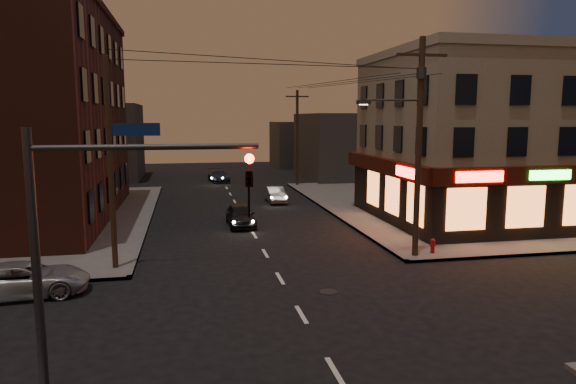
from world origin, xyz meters
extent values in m
plane|color=black|center=(0.00, 0.00, 0.00)|extent=(120.00, 120.00, 0.00)
cube|color=#514F4C|center=(18.00, 19.00, 0.07)|extent=(24.00, 28.00, 0.15)
cube|color=gray|center=(16.00, 13.50, 5.15)|extent=(15.00, 12.00, 10.00)
cube|color=gray|center=(16.00, 13.50, 10.40)|extent=(15.20, 12.20, 0.50)
cube|color=black|center=(16.00, 7.55, 1.85)|extent=(15.12, 0.25, 3.40)
cube|color=black|center=(8.55, 13.50, 1.85)|extent=(0.25, 12.12, 3.40)
cube|color=#3A1009|center=(16.00, 7.25, 3.65)|extent=(15.60, 0.50, 0.90)
cube|color=#3A1009|center=(8.25, 13.50, 3.65)|extent=(0.50, 12.60, 0.90)
cube|color=#FF140C|center=(10.70, 6.98, 3.65)|extent=(2.60, 0.06, 0.55)
cube|color=#26FF3F|center=(14.70, 6.98, 3.65)|extent=(2.40, 0.06, 0.50)
cube|color=#FF140C|center=(7.98, 9.70, 3.65)|extent=(0.06, 2.60, 0.55)
cube|color=orange|center=(15.40, 7.40, 1.95)|extent=(12.40, 0.08, 2.20)
cube|color=orange|center=(8.40, 12.50, 1.95)|extent=(0.08, 8.40, 2.20)
cube|color=#4B2018|center=(-14.50, 19.00, 6.65)|extent=(12.00, 20.00, 13.00)
cube|color=#3F3D3A|center=(14.00, 38.00, 3.50)|extent=(10.00, 12.00, 7.00)
cube|color=#3F3D3A|center=(-13.00, 42.00, 4.00)|extent=(9.00, 10.00, 8.00)
cube|color=#3F3D3A|center=(12.00, 52.00, 3.00)|extent=(8.00, 8.00, 6.00)
cylinder|color=#382619|center=(6.80, 5.80, 5.15)|extent=(0.28, 0.28, 10.00)
cube|color=#382619|center=(6.80, 5.80, 9.35)|extent=(2.40, 0.12, 0.12)
cylinder|color=#333538|center=(6.80, 5.80, 8.55)|extent=(0.44, 0.44, 0.50)
cylinder|color=#333538|center=(5.50, 5.80, 7.35)|extent=(2.60, 0.10, 0.10)
cube|color=#333538|center=(4.10, 5.80, 7.25)|extent=(0.60, 0.25, 0.18)
cube|color=#FFD88C|center=(4.10, 5.80, 7.15)|extent=(0.35, 0.15, 0.04)
cylinder|color=#382619|center=(6.80, 32.00, 4.65)|extent=(0.26, 0.26, 9.00)
cylinder|color=#382619|center=(-6.80, 6.50, 4.65)|extent=(0.24, 0.24, 9.00)
cylinder|color=#333538|center=(-6.60, -5.60, 3.20)|extent=(0.18, 0.18, 6.40)
cylinder|color=#333538|center=(-4.40, -5.60, 6.00)|extent=(4.40, 0.12, 0.12)
imported|color=black|center=(-2.40, -5.60, 5.50)|extent=(0.16, 0.20, 1.00)
sphere|color=#FF0C05|center=(-2.40, -5.72, 5.75)|extent=(0.20, 0.20, 0.20)
cube|color=navy|center=(-4.60, -5.60, 6.35)|extent=(0.90, 0.05, 0.25)
imported|color=gray|center=(-9.69, 3.81, 0.64)|extent=(4.79, 2.63, 1.27)
imported|color=black|center=(-0.50, 14.64, 0.67)|extent=(1.68, 3.98, 1.34)
imported|color=slate|center=(3.12, 23.08, 0.61)|extent=(1.36, 3.71, 1.22)
imported|color=#1D243A|center=(-0.44, 36.85, 0.62)|extent=(2.29, 4.48, 1.24)
cylinder|color=maroon|center=(7.80, 6.00, 0.43)|extent=(0.23, 0.23, 0.56)
sphere|color=maroon|center=(7.80, 6.00, 0.73)|extent=(0.22, 0.22, 0.22)
cylinder|color=maroon|center=(7.80, 6.00, 0.54)|extent=(0.31, 0.16, 0.11)
cylinder|color=maroon|center=(7.80, 6.00, 0.54)|extent=(0.16, 0.31, 0.11)
camera|label=1|loc=(-3.66, -16.08, 6.58)|focal=32.00mm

